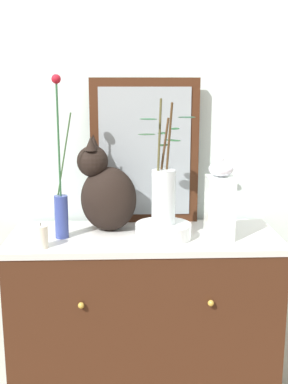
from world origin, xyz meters
name	(u,v)px	position (x,y,z in m)	size (l,w,h in m)	color
wall_back	(141,135)	(0.00, 0.29, 1.30)	(4.40, 0.08, 2.60)	silver
sideboard	(144,336)	(0.00, 0.00, 0.46)	(1.11, 0.45, 0.92)	#3C2012
mirror_leaning	(145,152)	(0.01, 0.20, 1.24)	(0.47, 0.03, 0.63)	#3D1F11
cat_sitting	(106,192)	(-0.15, 0.07, 1.09)	(0.44, 0.18, 0.40)	black
vase_slim_green	(61,202)	(-0.33, -0.02, 1.07)	(0.08, 0.05, 0.64)	navy
bowl_porcelain	(163,231)	(0.08, -0.05, 0.95)	(0.22, 0.22, 0.06)	white
vase_glass_clear	(164,192)	(0.08, -0.04, 1.11)	(0.23, 0.14, 0.49)	silver
jar_lidded_porcelain	(220,202)	(0.30, -0.06, 1.07)	(0.11, 0.11, 0.34)	white
candle_pillar	(41,237)	(-0.39, -0.15, 0.96)	(0.05, 0.05, 0.10)	beige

